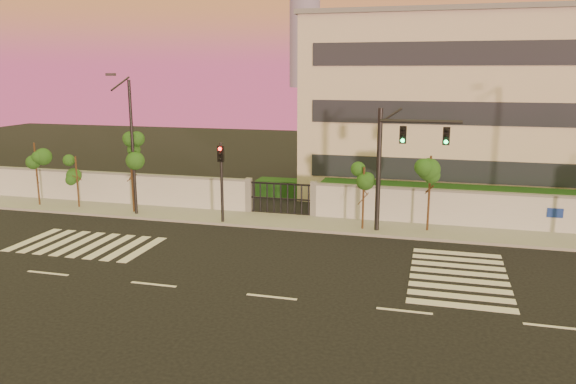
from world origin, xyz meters
name	(u,v)px	position (x,y,z in m)	size (l,w,h in m)	color
ground	(272,297)	(0.00, 0.00, 0.00)	(120.00, 120.00, 0.00)	black
sidewalk	(325,224)	(0.00, 10.50, 0.07)	(60.00, 3.00, 0.15)	gray
perimeter_wall	(332,201)	(0.10, 12.00, 1.07)	(60.00, 0.36, 2.20)	#B6B9BE
hedge_row	(357,197)	(1.17, 14.74, 0.82)	(41.00, 4.25, 1.80)	#103615
institutional_building	(487,105)	(9.00, 21.99, 6.16)	(24.40, 12.40, 12.25)	beige
road_markings	(262,262)	(-1.58, 3.76, 0.01)	(57.00, 7.62, 0.02)	silver
street_tree_a	(36,160)	(-18.46, 10.22, 3.03)	(1.33, 1.06, 4.11)	#382314
street_tree_b	(77,170)	(-15.65, 10.34, 2.47)	(1.32, 1.05, 3.35)	#382314
street_tree_c	(131,155)	(-11.71, 10.15, 3.61)	(1.34, 1.06, 4.92)	#382314
street_tree_d	(364,184)	(2.18, 9.98, 2.59)	(1.38, 1.10, 3.51)	#382314
street_tree_e	(430,176)	(5.58, 10.55, 3.07)	(1.49, 1.18, 4.17)	#382314
traffic_signal_main	(395,156)	(3.76, 9.88, 4.19)	(4.19, 0.45, 6.63)	black
traffic_signal_secondary	(221,173)	(-5.67, 9.33, 2.95)	(0.36, 0.35, 4.65)	black
streetlight_west	(131,141)	(-11.33, 9.57, 4.53)	(0.50, 2.01, 8.37)	black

